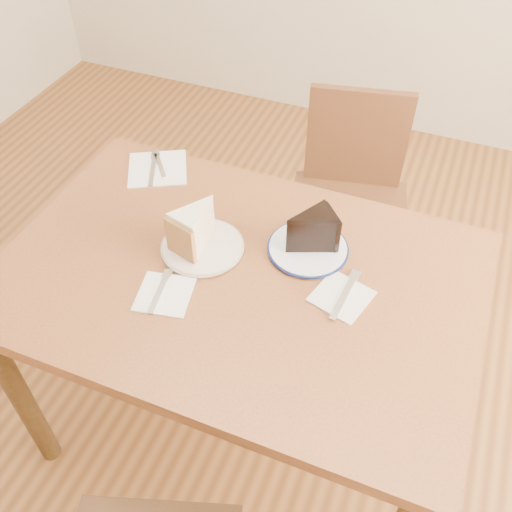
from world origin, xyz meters
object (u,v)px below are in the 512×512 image
object	(u,v)px
chocolate_cake	(308,233)
table	(238,299)
plate_cream	(203,247)
plate_navy	(308,249)
chair_far	(348,202)
carrot_cake	(198,226)

from	to	relation	value
chocolate_cake	table	bearing A→B (deg)	94.98
table	plate_cream	distance (m)	0.17
plate_navy	chocolate_cake	world-z (taller)	chocolate_cake
plate_navy	table	bearing A→B (deg)	-133.87
chair_far	plate_navy	world-z (taller)	chair_far
table	chair_far	distance (m)	0.74
plate_cream	chocolate_cake	bearing A→B (deg)	20.55
plate_cream	carrot_cake	bearing A→B (deg)	139.14
chair_far	chocolate_cake	size ratio (longest dim) A/B	7.07
chair_far	plate_cream	bearing A→B (deg)	58.22
chair_far	plate_cream	distance (m)	0.76
chair_far	table	bearing A→B (deg)	68.47
plate_navy	carrot_cake	size ratio (longest dim) A/B	1.62
plate_cream	plate_navy	size ratio (longest dim) A/B	1.03
table	plate_cream	xyz separation A→B (m)	(-0.12, 0.05, 0.10)
plate_cream	carrot_cake	xyz separation A→B (m)	(-0.01, 0.01, 0.06)
plate_cream	table	bearing A→B (deg)	-21.47
plate_navy	chocolate_cake	bearing A→B (deg)	-153.69
plate_navy	carrot_cake	distance (m)	0.29
chair_far	chocolate_cake	xyz separation A→B (m)	(0.01, -0.56, 0.34)
table	carrot_cake	world-z (taller)	carrot_cake
plate_cream	carrot_cake	world-z (taller)	carrot_cake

